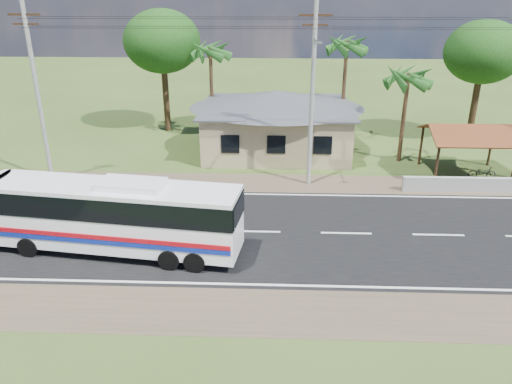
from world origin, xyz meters
TOP-DOWN VIEW (x-y plane):
  - ground at (0.00, 0.00)m, footprint 120.00×120.00m
  - road at (0.00, 0.00)m, footprint 120.00×16.00m
  - house at (1.00, 13.00)m, footprint 12.40×10.00m
  - waiting_shed at (13.00, 8.50)m, footprint 5.20×4.48m
  - concrete_barrier at (12.00, 5.60)m, footprint 7.00×0.30m
  - utility_poles at (2.67, 6.49)m, footprint 32.80×2.22m
  - palm_near at (9.50, 11.00)m, footprint 2.80×2.80m
  - palm_mid at (6.00, 15.50)m, footprint 2.80×2.80m
  - palm_far at (-4.00, 16.00)m, footprint 2.80×2.80m
  - tree_behind_house at (-8.00, 18.00)m, footprint 6.00×6.00m
  - tree_behind_shed at (16.00, 16.00)m, footprint 5.60×5.60m
  - coach_bus at (-6.22, -2.17)m, footprint 11.62×3.87m
  - motorcycle at (13.92, 7.72)m, footprint 1.71×0.68m

SIDE VIEW (x-z plane):
  - ground at x=0.00m, z-range 0.00..0.00m
  - road at x=0.00m, z-range -0.01..0.02m
  - motorcycle at x=13.92m, z-range 0.00..0.88m
  - concrete_barrier at x=12.00m, z-range 0.00..0.90m
  - coach_bus at x=-6.22m, z-range 0.25..3.80m
  - house at x=1.00m, z-range 0.14..5.14m
  - waiting_shed at x=13.00m, z-range 1.05..4.40m
  - palm_near at x=9.50m, z-range 2.36..9.06m
  - utility_poles at x=2.67m, z-range 0.27..11.27m
  - palm_far at x=-4.00m, z-range 2.83..10.53m
  - tree_behind_shed at x=16.00m, z-range 2.17..11.19m
  - tree_behind_house at x=-8.00m, z-range 2.31..11.92m
  - palm_mid at x=6.00m, z-range 3.06..11.26m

